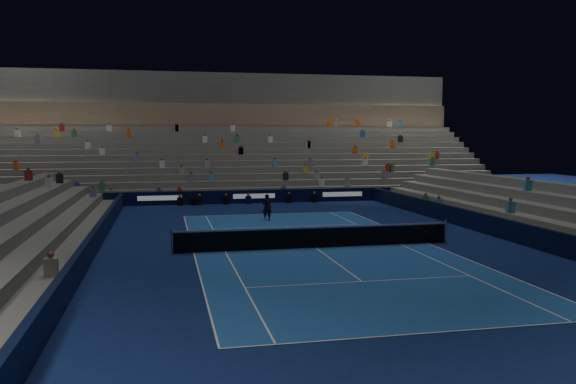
# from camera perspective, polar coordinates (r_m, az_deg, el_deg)

# --- Properties ---
(ground) EXTENTS (90.00, 90.00, 0.00)m
(ground) POSITION_cam_1_polar(r_m,az_deg,el_deg) (26.83, 2.68, -5.44)
(ground) COLOR #0C1B4D
(ground) RESTS_ON ground
(court_surface) EXTENTS (10.97, 23.77, 0.01)m
(court_surface) POSITION_cam_1_polar(r_m,az_deg,el_deg) (26.83, 2.68, -5.43)
(court_surface) COLOR #1C509A
(court_surface) RESTS_ON ground
(sponsor_barrier_far) EXTENTS (44.00, 0.25, 1.00)m
(sponsor_barrier_far) POSITION_cam_1_polar(r_m,az_deg,el_deg) (44.73, -3.34, -0.44)
(sponsor_barrier_far) COLOR black
(sponsor_barrier_far) RESTS_ON ground
(sponsor_barrier_east) EXTENTS (0.25, 37.00, 1.00)m
(sponsor_barrier_east) POSITION_cam_1_polar(r_m,az_deg,el_deg) (30.65, 20.55, -3.47)
(sponsor_barrier_east) COLOR black
(sponsor_barrier_east) RESTS_ON ground
(sponsor_barrier_west) EXTENTS (0.25, 37.00, 1.00)m
(sponsor_barrier_west) POSITION_cam_1_polar(r_m,az_deg,el_deg) (26.06, -18.50, -4.92)
(sponsor_barrier_west) COLOR black
(sponsor_barrier_west) RESTS_ON ground
(grandstand_main) EXTENTS (44.00, 15.20, 11.20)m
(grandstand_main) POSITION_cam_1_polar(r_m,az_deg,el_deg) (53.83, -4.87, 3.61)
(grandstand_main) COLOR slate
(grandstand_main) RESTS_ON ground
(grandstand_east) EXTENTS (5.00, 37.00, 2.50)m
(grandstand_east) POSITION_cam_1_polar(r_m,az_deg,el_deg) (32.58, 25.72, -2.41)
(grandstand_east) COLOR slate
(grandstand_east) RESTS_ON ground
(grandstand_west) EXTENTS (5.00, 37.00, 2.50)m
(grandstand_west) POSITION_cam_1_polar(r_m,az_deg,el_deg) (26.62, -25.98, -4.07)
(grandstand_west) COLOR #63635E
(grandstand_west) RESTS_ON ground
(tennis_net) EXTENTS (12.90, 0.10, 1.10)m
(tennis_net) POSITION_cam_1_polar(r_m,az_deg,el_deg) (26.74, 2.69, -4.38)
(tennis_net) COLOR #B2B2B7
(tennis_net) RESTS_ON ground
(tennis_player) EXTENTS (0.68, 0.56, 1.59)m
(tennis_player) POSITION_cam_1_polar(r_m,az_deg,el_deg) (35.39, -2.06, -1.50)
(tennis_player) COLOR black
(tennis_player) RESTS_ON ground
(broadcast_camera) EXTENTS (0.46, 0.89, 0.57)m
(broadcast_camera) POSITION_cam_1_polar(r_m,az_deg,el_deg) (43.86, -9.18, -0.88)
(broadcast_camera) COLOR black
(broadcast_camera) RESTS_ON ground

